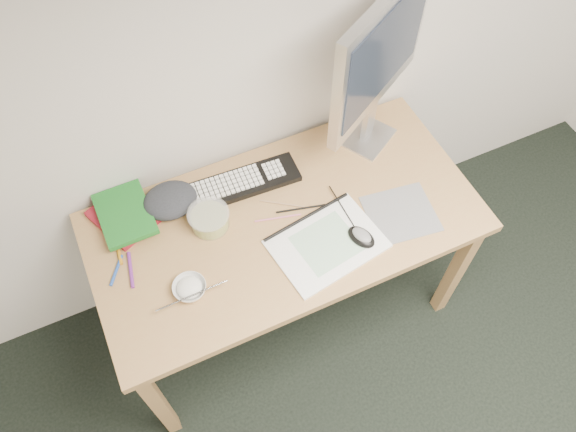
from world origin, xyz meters
name	(u,v)px	position (x,y,z in m)	size (l,w,h in m)	color
desk	(285,232)	(-0.17, 1.43, 0.67)	(1.40, 0.70, 0.75)	#A9824D
mousepad	(401,214)	(0.22, 1.28, 0.75)	(0.24, 0.22, 0.00)	slate
sketchpad	(327,244)	(-0.08, 1.28, 0.76)	(0.37, 0.27, 0.01)	white
keyboard	(245,182)	(-0.24, 1.64, 0.76)	(0.41, 0.13, 0.02)	black
monitor	(380,57)	(0.29, 1.65, 1.16)	(0.50, 0.32, 0.65)	silver
mouse	(362,235)	(0.04, 1.24, 0.78)	(0.07, 0.11, 0.04)	black
rice_bowl	(190,288)	(-0.57, 1.31, 0.77)	(0.11, 0.11, 0.04)	white
chopsticks	(192,296)	(-0.57, 1.27, 0.79)	(0.02, 0.02, 0.24)	silver
fruit_tub	(209,219)	(-0.42, 1.53, 0.79)	(0.15, 0.15, 0.07)	#EBC853
book_red	(123,217)	(-0.69, 1.68, 0.76)	(0.17, 0.22, 0.02)	maroon
book_green	(125,214)	(-0.68, 1.67, 0.78)	(0.18, 0.25, 0.02)	#1A6A21
cloth_lump	(170,200)	(-0.52, 1.66, 0.78)	(0.17, 0.14, 0.07)	#282A30
pencil_pink	(278,218)	(-0.19, 1.45, 0.75)	(0.01, 0.01, 0.17)	#CF678A
pencil_tan	(282,204)	(-0.15, 1.50, 0.75)	(0.01, 0.01, 0.17)	#A57D57
pencil_black	(301,209)	(-0.09, 1.45, 0.75)	(0.01, 0.01, 0.19)	black
marker_blue	(116,270)	(-0.77, 1.48, 0.76)	(0.01, 0.01, 0.12)	#1E46A4
marker_orange	(118,248)	(-0.74, 1.56, 0.76)	(0.01, 0.01, 0.13)	#C48217
marker_purple	(131,270)	(-0.73, 1.46, 0.76)	(0.01, 0.01, 0.14)	#6C2588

